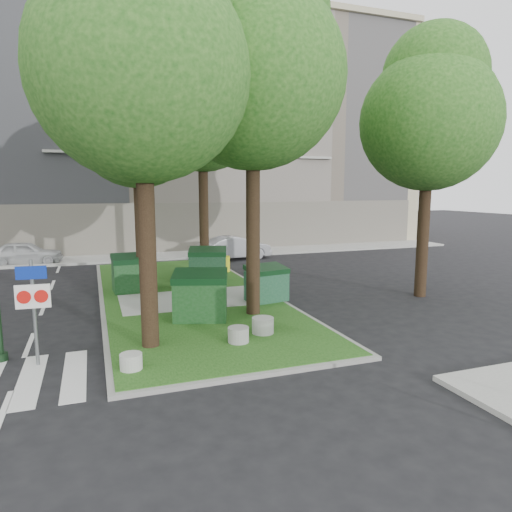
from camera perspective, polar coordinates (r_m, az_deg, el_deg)
name	(u,v)px	position (r m, az deg, el deg)	size (l,w,h in m)	color
ground	(235,380)	(10.28, -2.59, -15.18)	(120.00, 120.00, 0.00)	black
median_island	(186,295)	(17.78, -8.74, -4.82)	(6.00, 16.00, 0.12)	#184714
median_kerb	(186,295)	(17.78, -8.74, -4.85)	(6.30, 16.30, 0.10)	gray
building_sidewalk	(143,257)	(27.93, -13.93, -0.12)	(42.00, 3.00, 0.12)	#999993
zebra_crossing	(53,377)	(11.32, -24.06, -13.62)	(5.00, 3.00, 0.01)	silver
apartment_building	(128,134)	(35.32, -15.73, 14.50)	(41.00, 12.00, 16.00)	tan
tree_median_near_left	(144,51)	(12.06, -13.84, 23.60)	(5.20, 5.20, 10.53)	black
tree_median_near_right	(255,58)	(14.91, -0.13, 23.51)	(5.60, 5.60, 11.46)	black
tree_median_mid	(139,111)	(18.37, -14.45, 17.18)	(4.80, 4.80, 9.99)	black
tree_median_far	(203,95)	(22.06, -6.59, 19.41)	(5.80, 5.80, 11.93)	black
tree_street_right	(431,109)	(18.61, 21.00, 16.79)	(5.00, 5.00, 10.06)	black
dumpster_a	(133,273)	(18.45, -15.10, -2.10)	(1.65, 1.20, 1.47)	#103E15
dumpster_b	(200,296)	(14.13, -6.97, -4.96)	(1.92, 1.60, 1.53)	#113D14
dumpster_c	(208,265)	(19.77, -6.04, -1.13)	(1.86, 1.54, 1.49)	#0F331B
dumpster_d	(266,283)	(16.32, 1.32, -3.46)	(1.55, 1.22, 1.30)	#144428
bollard_left	(131,361)	(10.80, -15.35, -12.59)	(0.50, 0.50, 0.35)	#AEAFA9
bollard_right	(263,325)	(12.84, 0.86, -8.66)	(0.61, 0.61, 0.44)	#A8AAA4
bollard_mid	(238,335)	(12.13, -2.22, -9.80)	(0.56, 0.56, 0.40)	gray
litter_bin	(225,264)	(22.03, -3.85, -0.98)	(0.43, 0.43, 0.76)	gold
traffic_sign_pole	(33,298)	(11.71, -26.08, -4.75)	(0.76, 0.10, 2.52)	slate
car_white	(25,253)	(27.61, -26.91, 0.33)	(1.52, 3.77, 1.28)	silver
car_silver	(236,248)	(26.60, -2.57, 1.05)	(1.43, 4.11, 1.36)	#A0A1A8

